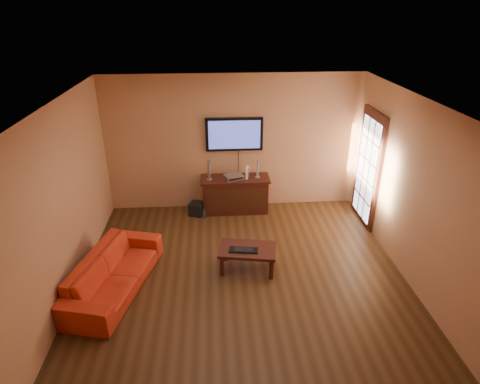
{
  "coord_description": "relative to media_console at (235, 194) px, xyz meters",
  "views": [
    {
      "loc": [
        -0.41,
        -5.01,
        3.88
      ],
      "look_at": [
        0.01,
        0.8,
        1.1
      ],
      "focal_mm": 30.0,
      "sensor_mm": 36.0,
      "label": 1
    }
  ],
  "objects": [
    {
      "name": "ground_plane",
      "position": [
        -0.01,
        -2.23,
        -0.36
      ],
      "size": [
        5.0,
        5.0,
        0.0
      ],
      "primitive_type": "plane",
      "color": "#37210F",
      "rests_on": "ground"
    },
    {
      "name": "room_walls",
      "position": [
        -0.01,
        -1.61,
        1.32
      ],
      "size": [
        5.0,
        5.0,
        5.0
      ],
      "color": "tan",
      "rests_on": "ground"
    },
    {
      "name": "french_door",
      "position": [
        2.44,
        -0.53,
        0.69
      ],
      "size": [
        0.07,
        1.02,
        2.22
      ],
      "color": "black",
      "rests_on": "ground"
    },
    {
      "name": "media_console",
      "position": [
        0.0,
        0.0,
        0.0
      ],
      "size": [
        1.36,
        0.52,
        0.72
      ],
      "color": "black",
      "rests_on": "ground"
    },
    {
      "name": "television",
      "position": [
        -0.0,
        0.22,
        1.19
      ],
      "size": [
        1.11,
        0.08,
        0.66
      ],
      "color": "black",
      "rests_on": "ground"
    },
    {
      "name": "coffee_table",
      "position": [
        0.07,
        -2.0,
        -0.03
      ],
      "size": [
        0.96,
        0.67,
        0.39
      ],
      "color": "black",
      "rests_on": "ground"
    },
    {
      "name": "sofa",
      "position": [
        -1.93,
        -2.34,
        0.02
      ],
      "size": [
        1.04,
        2.05,
        0.77
      ],
      "primitive_type": "imported",
      "rotation": [
        0.0,
        0.0,
        1.32
      ],
      "color": "red",
      "rests_on": "ground"
    },
    {
      "name": "speaker_left",
      "position": [
        -0.51,
        -0.03,
        0.54
      ],
      "size": [
        0.11,
        0.11,
        0.39
      ],
      "color": "silver",
      "rests_on": "media_console"
    },
    {
      "name": "speaker_right",
      "position": [
        0.44,
        0.01,
        0.52
      ],
      "size": [
        0.1,
        0.1,
        0.35
      ],
      "color": "silver",
      "rests_on": "media_console"
    },
    {
      "name": "av_receiver",
      "position": [
        -0.03,
        -0.02,
        0.4
      ],
      "size": [
        0.42,
        0.36,
        0.08
      ],
      "primitive_type": "cube",
      "rotation": [
        0.0,
        0.0,
        0.36
      ],
      "color": "silver",
      "rests_on": "media_console"
    },
    {
      "name": "game_console",
      "position": [
        0.24,
        -0.01,
        0.47
      ],
      "size": [
        0.08,
        0.17,
        0.23
      ],
      "primitive_type": "cube",
      "rotation": [
        0.0,
        0.0,
        -0.21
      ],
      "color": "white",
      "rests_on": "media_console"
    },
    {
      "name": "subwoofer",
      "position": [
        -0.78,
        -0.12,
        -0.23
      ],
      "size": [
        0.33,
        0.33,
        0.26
      ],
      "primitive_type": "cube",
      "rotation": [
        0.0,
        0.0,
        -0.36
      ],
      "color": "black",
      "rests_on": "ground"
    },
    {
      "name": "bottle",
      "position": [
        -0.63,
        -0.28,
        -0.27
      ],
      "size": [
        0.07,
        0.07,
        0.2
      ],
      "color": "white",
      "rests_on": "ground"
    },
    {
      "name": "keyboard",
      "position": [
        0.0,
        -2.06,
        0.04
      ],
      "size": [
        0.46,
        0.23,
        0.03
      ],
      "color": "black",
      "rests_on": "coffee_table"
    }
  ]
}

